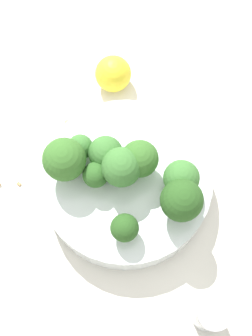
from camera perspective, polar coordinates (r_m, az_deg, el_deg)
name	(u,v)px	position (r m, az deg, el deg)	size (l,w,h in m)	color
ground_plane	(126,188)	(0.66, 0.00, -2.51)	(3.00, 3.00, 0.00)	silver
bowl	(126,183)	(0.63, 0.00, -1.84)	(0.23, 0.23, 0.05)	silver
broccoli_floret_0	(140,159)	(0.58, 1.69, 1.09)	(0.05, 0.05, 0.06)	#84AD66
broccoli_floret_1	(125,228)	(0.57, -0.17, -7.35)	(0.03, 0.03, 0.04)	#8EB770
broccoli_floret_2	(95,175)	(0.59, -3.75, -0.83)	(0.03, 0.03, 0.04)	#8EB770
broccoli_floret_3	(181,178)	(0.58, 6.75, -1.26)	(0.05, 0.05, 0.05)	#84AD66
broccoli_floret_4	(182,200)	(0.57, 6.80, -3.96)	(0.05, 0.05, 0.06)	#84AD66
broccoli_floret_5	(80,148)	(0.60, -5.59, 2.49)	(0.03, 0.03, 0.04)	#7A9E5B
broccoli_floret_6	(64,160)	(0.58, -7.52, 0.98)	(0.05, 0.05, 0.07)	#84AD66
broccoli_floret_7	(106,153)	(0.59, -2.50, 1.79)	(0.04, 0.04, 0.05)	#7A9E5B
broccoli_floret_8	(122,169)	(0.57, -0.53, -0.15)	(0.05, 0.05, 0.07)	#8EB770
pepper_shaker	(210,315)	(0.60, 10.21, -17.17)	(0.04, 0.04, 0.07)	#B2B7BC
lemon_wedge	(113,74)	(0.70, -1.57, 11.41)	(0.05, 0.05, 0.05)	yellow
almond_crumb_1	(68,123)	(0.70, -7.13, 5.51)	(0.01, 0.01, 0.01)	tan
almond_crumb_2	(19,184)	(0.67, -12.93, -1.88)	(0.01, 0.00, 0.01)	#AD7F4C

